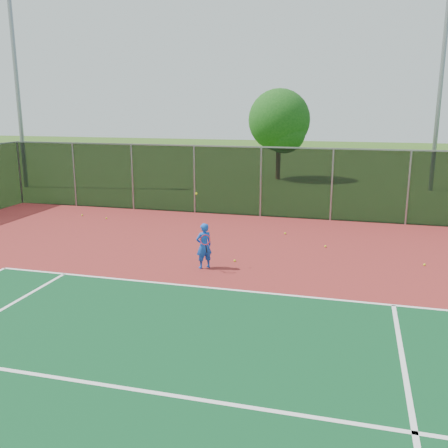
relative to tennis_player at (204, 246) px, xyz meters
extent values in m
plane|color=#2E5418|center=(3.28, -4.58, -0.71)|extent=(120.00, 120.00, 0.00)
cube|color=maroon|center=(3.28, -2.58, -0.70)|extent=(30.00, 20.00, 0.02)
cube|color=white|center=(5.28, -1.58, -0.68)|extent=(22.00, 0.10, 0.00)
cube|color=white|center=(5.28, -6.58, -0.68)|extent=(18.00, 0.10, 0.00)
cube|color=black|center=(3.28, 7.42, 0.81)|extent=(30.00, 0.04, 3.00)
cube|color=gray|center=(3.28, 7.42, 2.31)|extent=(30.00, 0.06, 0.06)
imported|color=blue|center=(0.00, 0.00, -0.01)|extent=(0.59, 0.58, 1.37)
cylinder|color=black|center=(0.15, -0.25, -0.02)|extent=(0.03, 0.15, 0.27)
torus|color=#A51414|center=(0.15, -0.35, 0.28)|extent=(0.30, 0.13, 0.29)
sphere|color=#D2E31A|center=(-0.25, 0.10, 1.53)|extent=(0.07, 0.07, 0.07)
sphere|color=#D2E31A|center=(0.74, 0.81, -0.65)|extent=(0.07, 0.07, 0.07)
sphere|color=#D2E31A|center=(6.38, 1.89, -0.65)|extent=(0.07, 0.07, 0.07)
sphere|color=#D2E31A|center=(-7.28, 5.49, -0.65)|extent=(0.07, 0.07, 0.07)
sphere|color=#D2E31A|center=(3.36, 3.17, -0.65)|extent=(0.07, 0.07, 0.07)
sphere|color=#D2E31A|center=(1.78, 4.58, -0.65)|extent=(0.07, 0.07, 0.07)
sphere|color=#D2E31A|center=(-5.95, 5.19, -0.65)|extent=(0.07, 0.07, 0.07)
cylinder|color=gray|center=(-14.75, 11.90, 5.64)|extent=(0.24, 0.24, 12.69)
cylinder|color=gray|center=(8.40, 16.71, 5.64)|extent=(0.24, 0.24, 12.69)
cylinder|color=#3C2715|center=(-0.73, 18.84, 0.40)|extent=(0.30, 0.30, 2.22)
sphere|color=#154813|center=(-0.73, 18.84, 3.12)|extent=(3.95, 3.95, 3.95)
sphere|color=#154813|center=(-0.33, 18.54, 2.38)|extent=(2.72, 2.72, 2.72)
camera|label=1|loc=(4.20, -13.53, 4.04)|focal=40.00mm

